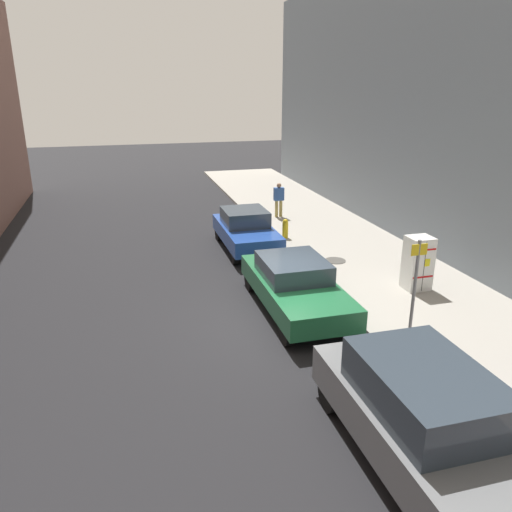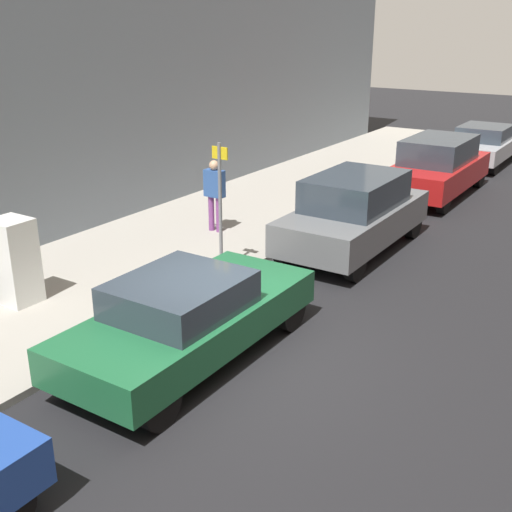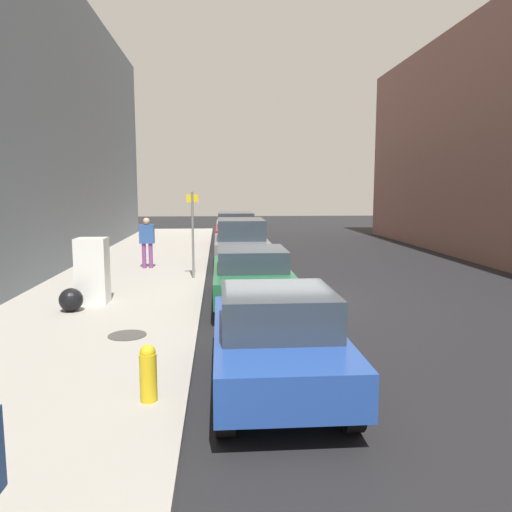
# 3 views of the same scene
# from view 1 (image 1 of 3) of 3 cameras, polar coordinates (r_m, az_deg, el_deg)

# --- Properties ---
(ground_plane) EXTENTS (80.00, 80.00, 0.00)m
(ground_plane) POSITION_cam_1_polar(r_m,az_deg,el_deg) (13.03, 2.32, -7.08)
(ground_plane) COLOR black
(sidewalk_slab) EXTENTS (4.69, 44.00, 0.12)m
(sidewalk_slab) POSITION_cam_1_polar(r_m,az_deg,el_deg) (14.71, 18.11, -4.63)
(sidewalk_slab) COLOR #9E998E
(sidewalk_slab) RESTS_ON ground
(discarded_refrigerator) EXTENTS (0.70, 0.64, 1.55)m
(discarded_refrigerator) POSITION_cam_1_polar(r_m,az_deg,el_deg) (14.96, 18.00, -0.77)
(discarded_refrigerator) COLOR white
(discarded_refrigerator) RESTS_ON sidewalk_slab
(manhole_cover) EXTENTS (0.70, 0.70, 0.02)m
(manhole_cover) POSITION_cam_1_polar(r_m,az_deg,el_deg) (16.90, 9.04, -0.51)
(manhole_cover) COLOR #47443F
(manhole_cover) RESTS_ON sidewalk_slab
(street_sign_post) EXTENTS (0.36, 0.07, 2.62)m
(street_sign_post) POSITION_cam_1_polar(r_m,az_deg,el_deg) (11.06, 17.61, -3.98)
(street_sign_post) COLOR slate
(street_sign_post) RESTS_ON sidewalk_slab
(fire_hydrant) EXTENTS (0.22, 0.22, 0.74)m
(fire_hydrant) POSITION_cam_1_polar(r_m,az_deg,el_deg) (19.10, 3.37, 3.19)
(fire_hydrant) COLOR gold
(fire_hydrant) RESTS_ON sidewalk_slab
(trash_bag) EXTENTS (0.52, 0.52, 0.52)m
(trash_bag) POSITION_cam_1_polar(r_m,az_deg,el_deg) (15.91, 17.16, -1.47)
(trash_bag) COLOR black
(trash_bag) RESTS_ON sidewalk_slab
(pedestrian_standing_near) EXTENTS (0.44, 0.22, 1.51)m
(pedestrian_standing_near) POSITION_cam_1_polar(r_m,az_deg,el_deg) (22.05, 2.62, 6.64)
(pedestrian_standing_near) COLOR #A8934C
(pedestrian_standing_near) RESTS_ON sidewalk_slab
(parked_hatchback_blue) EXTENTS (1.72, 3.94, 1.45)m
(parked_hatchback_blue) POSITION_cam_1_polar(r_m,az_deg,el_deg) (18.02, -1.17, 3.03)
(parked_hatchback_blue) COLOR #23479E
(parked_hatchback_blue) RESTS_ON ground
(parked_sedan_green) EXTENTS (1.84, 4.52, 1.39)m
(parked_sedan_green) POSITION_cam_1_polar(r_m,az_deg,el_deg) (13.22, 4.47, -3.28)
(parked_sedan_green) COLOR #1E6038
(parked_sedan_green) RESTS_ON ground
(parked_suv_gray) EXTENTS (1.87, 4.45, 1.74)m
(parked_suv_gray) POSITION_cam_1_polar(r_m,az_deg,el_deg) (8.51, 18.44, -16.89)
(parked_suv_gray) COLOR slate
(parked_suv_gray) RESTS_ON ground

